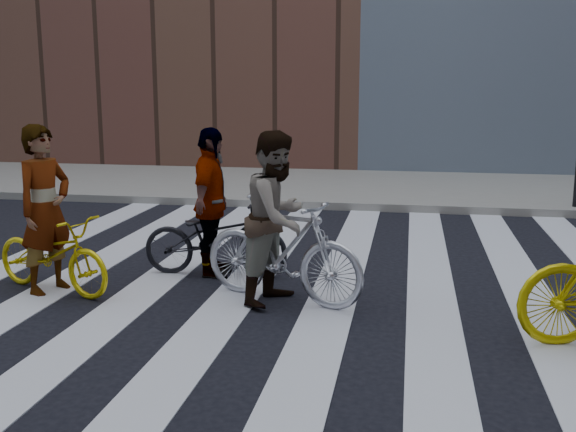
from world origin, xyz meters
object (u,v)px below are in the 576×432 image
(bike_yellow_left, at_px, (52,254))
(bike_dark_rear, at_px, (216,238))
(rider_left, at_px, (45,210))
(rider_rear, at_px, (211,203))
(rider_mid, at_px, (277,218))
(bike_silver_mid, at_px, (282,249))

(bike_yellow_left, relative_size, bike_dark_rear, 0.95)
(rider_left, xyz_separation_m, rider_rear, (1.67, 1.00, -0.04))
(bike_dark_rear, relative_size, rider_rear, 0.98)
(rider_left, relative_size, rider_rear, 1.04)
(rider_rear, bearing_deg, rider_mid, -134.06)
(rider_left, bearing_deg, rider_rear, -39.87)
(bike_dark_rear, relative_size, rider_mid, 0.96)
(bike_silver_mid, xyz_separation_m, bike_dark_rear, (-1.02, 0.87, -0.11))
(bike_yellow_left, relative_size, bike_silver_mid, 0.88)
(bike_yellow_left, height_order, bike_silver_mid, bike_silver_mid)
(bike_yellow_left, bearing_deg, rider_rear, -39.09)
(bike_silver_mid, height_order, rider_rear, rider_rear)
(bike_silver_mid, relative_size, rider_left, 1.02)
(bike_dark_rear, bearing_deg, bike_silver_mid, -134.06)
(bike_yellow_left, relative_size, rider_mid, 0.91)
(bike_yellow_left, bearing_deg, bike_silver_mid, -68.08)
(rider_left, bearing_deg, bike_yellow_left, -70.70)
(rider_left, distance_m, rider_rear, 1.95)
(rider_left, relative_size, rider_mid, 1.02)
(bike_silver_mid, height_order, rider_left, rider_left)
(rider_left, bearing_deg, rider_mid, -68.08)
(bike_dark_rear, height_order, rider_left, rider_left)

